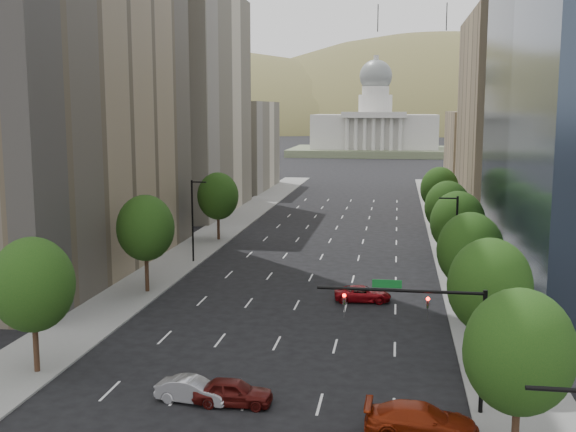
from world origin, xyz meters
The scene contains 24 objects.
sidewalk_left centered at (-15.50, 60.00, 0.07)m, with size 6.00×200.00×0.15m, color slate.
sidewalk_right centered at (15.50, 60.00, 0.07)m, with size 6.00×200.00×0.15m, color slate.
midrise_cream_left centered at (-25.00, 103.00, 17.50)m, with size 14.00×30.00×35.00m, color beige.
filler_left centered at (-25.00, 136.00, 9.00)m, with size 14.00×26.00×18.00m, color beige.
parking_tan_right centered at (25.00, 100.00, 15.00)m, with size 14.00×30.00×30.00m, color #8C7759.
filler_right centered at (25.00, 133.00, 8.00)m, with size 14.00×26.00×16.00m, color #8C7759.
tree_right_0 centered at (14.00, 25.00, 5.39)m, with size 5.20×5.20×8.39m.
tree_right_1 centered at (14.00, 36.00, 5.75)m, with size 5.20×5.20×8.75m.
tree_right_2 centered at (14.00, 48.00, 5.60)m, with size 5.20×5.20×8.61m.
tree_right_3 centered at (14.00, 60.00, 5.89)m, with size 5.20×5.20×8.89m.
tree_right_4 centered at (14.00, 74.00, 5.46)m, with size 5.20×5.20×8.46m.
tree_right_5 centered at (14.00, 90.00, 5.75)m, with size 5.20×5.20×8.75m.
tree_left_0 centered at (-14.00, 32.00, 5.75)m, with size 5.20×5.20×8.75m.
tree_left_1 centered at (-14.00, 52.00, 5.96)m, with size 5.20×5.20×8.97m.
tree_left_2 centered at (-14.00, 78.00, 5.68)m, with size 5.20×5.20×8.68m.
streetlight_rn centered at (13.44, 55.00, 4.84)m, with size 1.70×0.20×9.00m.
streetlight_ln centered at (-13.44, 65.00, 4.84)m, with size 1.70×0.20×9.00m.
traffic_signal centered at (10.53, 30.00, 5.17)m, with size 9.12×0.40×7.38m.
capitol centered at (0.00, 249.71, 8.58)m, with size 60.00×40.00×35.20m.
foothills centered at (34.67, 599.39, -37.78)m, with size 720.00×413.00×263.00m.
car_red_near centered at (9.71, 26.94, 0.84)m, with size 2.35×5.78×1.68m, color maroon.
car_maroon centered at (-0.65, 29.19, 0.77)m, with size 1.81×4.50×1.53m, color #430D0B.
car_silver centered at (-3.00, 29.25, 0.70)m, with size 1.48×4.26×1.40m, color #A3A3A8.
car_red_far centered at (5.50, 52.06, 0.68)m, with size 2.26×4.90×1.36m, color maroon.
Camera 1 is at (8.19, -7.62, 16.55)m, focal length 43.99 mm.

